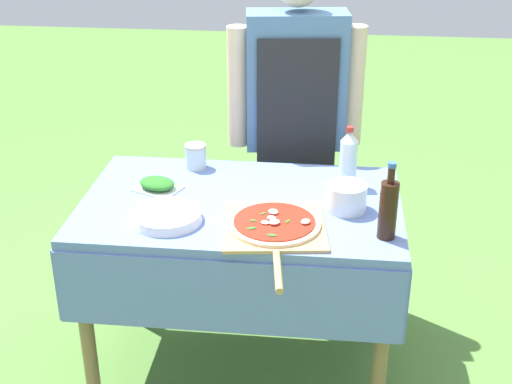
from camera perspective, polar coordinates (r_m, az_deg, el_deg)
The scene contains 10 objects.
ground_plane at distance 3.06m, azimuth -1.07°, elevation -14.12°, with size 12.00×12.00×0.00m, color #517F38.
prep_table at distance 2.67m, azimuth -1.19°, elevation -2.99°, with size 1.19×0.75×0.79m.
person_cook at distance 3.11m, azimuth 3.15°, elevation 6.21°, with size 0.58×0.24×1.56m.
pizza_on_peel at distance 2.42m, azimuth 1.49°, elevation -2.75°, with size 0.39×0.59×0.05m.
oil_bottle at distance 2.37m, azimuth 10.53°, elevation -1.29°, with size 0.06×0.06×0.27m.
water_bottle at distance 2.72m, azimuth 7.39°, elevation 2.70°, with size 0.07×0.07×0.24m.
herb_container at distance 2.72m, azimuth -7.91°, elevation 0.62°, with size 0.20×0.18×0.04m.
mixing_tub at distance 2.56m, azimuth 7.25°, elevation -0.41°, with size 0.15×0.15×0.10m, color silver.
plate_stack at distance 2.49m, azimuth -7.15°, elevation -1.95°, with size 0.25×0.25×0.03m.
sauce_jar at distance 2.89m, azimuth -4.85°, elevation 2.76°, with size 0.09×0.09×0.10m.
Camera 1 is at (0.31, -2.32, 1.97)m, focal length 50.00 mm.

